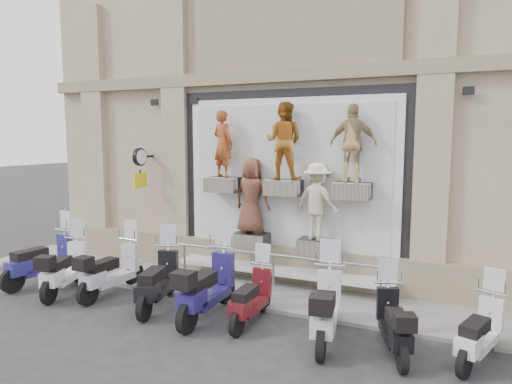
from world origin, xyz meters
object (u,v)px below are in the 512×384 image
(guard_rail, at_px, (273,274))
(scooter_d, at_px, (158,269))
(scooter_c, at_px, (112,260))
(scooter_i, at_px, (481,320))
(scooter_h, at_px, (394,311))
(scooter_a, at_px, (42,249))
(scooter_b, at_px, (65,258))
(scooter_f, at_px, (251,287))
(scooter_g, at_px, (326,295))
(scooter_e, at_px, (208,274))
(clock_sign_bracket, at_px, (140,163))

(guard_rail, distance_m, scooter_d, 2.51)
(scooter_c, xyz_separation_m, scooter_i, (7.26, -0.07, -0.10))
(guard_rail, relative_size, scooter_h, 2.93)
(scooter_a, relative_size, scooter_d, 1.04)
(scooter_b, distance_m, scooter_f, 4.49)
(scooter_b, xyz_separation_m, scooter_f, (4.49, 0.18, -0.09))
(guard_rail, bearing_deg, scooter_c, -155.80)
(scooter_d, height_order, scooter_g, scooter_g)
(scooter_b, distance_m, scooter_c, 1.10)
(scooter_h, bearing_deg, scooter_f, 157.48)
(guard_rail, distance_m, scooter_e, 1.86)
(guard_rail, distance_m, scooter_i, 4.31)
(clock_sign_bracket, height_order, scooter_h, clock_sign_bracket)
(scooter_c, bearing_deg, clock_sign_bracket, 111.02)
(scooter_c, distance_m, scooter_e, 2.57)
(scooter_e, bearing_deg, scooter_b, 179.78)
(scooter_c, xyz_separation_m, scooter_f, (3.43, -0.13, -0.09))
(scooter_e, xyz_separation_m, scooter_g, (2.34, -0.06, -0.05))
(scooter_a, bearing_deg, clock_sign_bracket, 63.12)
(scooter_c, height_order, scooter_e, scooter_e)
(scooter_d, bearing_deg, scooter_b, 168.32)
(scooter_c, xyz_separation_m, scooter_g, (4.90, -0.30, 0.03))
(scooter_d, xyz_separation_m, scooter_f, (2.07, 0.05, -0.10))
(scooter_f, bearing_deg, scooter_c, 176.82)
(scooter_c, bearing_deg, scooter_e, -3.24)
(scooter_i, bearing_deg, guard_rail, 178.68)
(scooter_a, bearing_deg, scooter_h, 6.16)
(clock_sign_bracket, relative_size, scooter_g, 0.51)
(scooter_b, bearing_deg, scooter_d, -16.18)
(clock_sign_bracket, bearing_deg, scooter_d, -46.04)
(scooter_d, height_order, scooter_f, scooter_d)
(scooter_a, xyz_separation_m, scooter_e, (4.60, -0.15, 0.04))
(scooter_g, relative_size, scooter_i, 1.18)
(guard_rail, bearing_deg, scooter_d, -138.84)
(clock_sign_bracket, bearing_deg, scooter_h, -18.17)
(scooter_b, bearing_deg, scooter_e, -17.94)
(scooter_b, distance_m, scooter_d, 2.42)
(clock_sign_bracket, height_order, scooter_f, clock_sign_bracket)
(scooter_a, height_order, scooter_f, scooter_a)
(scooter_h, bearing_deg, scooter_e, 159.93)
(scooter_f, bearing_deg, scooter_i, -0.06)
(scooter_a, height_order, scooter_d, scooter_a)
(scooter_c, distance_m, scooter_d, 1.37)
(scooter_b, distance_m, scooter_i, 8.33)
(scooter_b, relative_size, scooter_h, 1.12)
(guard_rail, height_order, scooter_e, scooter_e)
(scooter_d, bearing_deg, clock_sign_bracket, 119.26)
(scooter_b, height_order, scooter_d, scooter_d)
(clock_sign_bracket, distance_m, scooter_b, 3.03)
(scooter_i, bearing_deg, scooter_f, -159.71)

